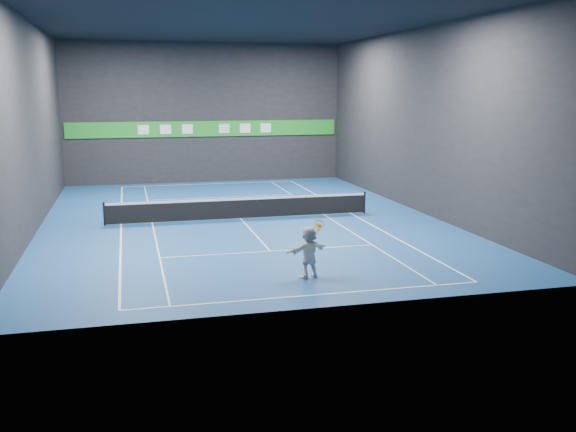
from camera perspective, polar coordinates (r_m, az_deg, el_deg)
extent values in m
plane|color=navy|center=(30.38, -4.21, -0.25)|extent=(26.00, 26.00, 0.00)
plane|color=black|center=(29.95, -4.47, 16.88)|extent=(26.00, 26.00, 0.00)
cube|color=black|center=(42.69, -7.36, 9.04)|extent=(18.00, 0.10, 9.00)
cube|color=black|center=(17.19, 3.14, 6.19)|extent=(18.00, 0.10, 9.00)
cube|color=black|center=(29.65, -21.89, 7.48)|extent=(0.10, 26.00, 9.00)
cube|color=black|center=(32.59, 11.62, 8.30)|extent=(0.10, 26.00, 9.00)
cube|color=white|center=(19.14, 2.01, -7.06)|extent=(10.98, 0.08, 0.01)
cube|color=white|center=(41.98, -7.03, 2.85)|extent=(10.98, 0.08, 0.01)
cube|color=white|center=(29.96, -14.61, -0.74)|extent=(0.08, 23.78, 0.01)
cube|color=white|center=(31.77, 5.59, 0.23)|extent=(0.08, 23.78, 0.01)
cube|color=white|center=(29.97, -11.97, -0.62)|extent=(0.06, 23.78, 0.01)
cube|color=white|center=(31.33, 3.21, 0.11)|extent=(0.06, 23.78, 0.01)
cube|color=white|center=(24.26, -1.59, -3.14)|extent=(8.23, 0.06, 0.01)
cube|color=white|center=(36.60, -5.95, 1.67)|extent=(8.23, 0.06, 0.01)
cube|color=white|center=(30.38, -4.21, -0.25)|extent=(0.06, 12.80, 0.01)
imported|color=silver|center=(20.73, 1.88, -3.21)|extent=(1.64, 1.05, 1.69)
sphere|color=#C4EE27|center=(20.42, 1.60, 1.70)|extent=(0.07, 0.07, 0.07)
cylinder|color=black|center=(29.88, -16.02, 0.19)|extent=(0.10, 0.10, 1.07)
cylinder|color=black|center=(31.91, 6.81, 1.22)|extent=(0.10, 0.10, 1.07)
cube|color=black|center=(30.30, -4.23, 0.62)|extent=(12.40, 0.03, 0.86)
cube|color=white|center=(30.21, -4.24, 1.51)|extent=(12.40, 0.04, 0.10)
cube|color=green|center=(42.67, -7.32, 7.70)|extent=(17.64, 0.06, 1.00)
cube|color=white|center=(42.32, -12.74, 7.49)|extent=(0.70, 0.04, 0.60)
cube|color=white|center=(42.38, -10.83, 7.57)|extent=(0.70, 0.04, 0.60)
cube|color=white|center=(42.49, -8.93, 7.64)|extent=(0.70, 0.04, 0.60)
cube|color=white|center=(42.77, -5.70, 7.74)|extent=(0.70, 0.04, 0.60)
cube|color=white|center=(43.00, -3.83, 7.79)|extent=(0.70, 0.04, 0.60)
cube|color=white|center=(43.27, -1.99, 7.83)|extent=(0.70, 0.04, 0.60)
torus|color=red|center=(20.67, 2.83, -0.67)|extent=(0.43, 0.37, 0.25)
cylinder|color=#C1DE4E|center=(20.67, 2.70, -0.93)|extent=(0.35, 0.27, 0.23)
cylinder|color=red|center=(20.69, 2.82, -0.99)|extent=(0.06, 0.15, 0.16)
cylinder|color=yellow|center=(20.69, 2.61, -1.46)|extent=(0.12, 0.19, 0.23)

